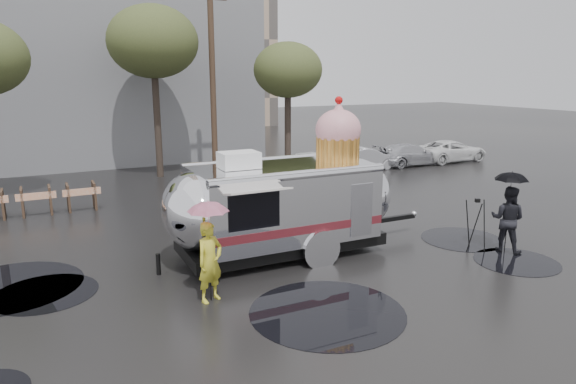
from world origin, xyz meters
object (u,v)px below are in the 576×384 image
person_left (210,262)px  person_right (508,219)px  tripod (476,220)px  airstream_trailer (285,200)px

person_left → person_right: (8.50, -0.63, 0.04)m
person_left → tripod: size_ratio=1.19×
airstream_trailer → person_right: 6.28m
person_right → person_left: bearing=56.8°
person_left → tripod: bearing=-24.2°
person_right → tripod: (-0.72, 0.46, -0.04)m
airstream_trailer → person_left: (-2.82, -1.99, -0.64)m
airstream_trailer → tripod: (4.96, -2.16, -0.64)m
airstream_trailer → person_right: (5.68, -2.62, -0.60)m
person_right → tripod: 0.86m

